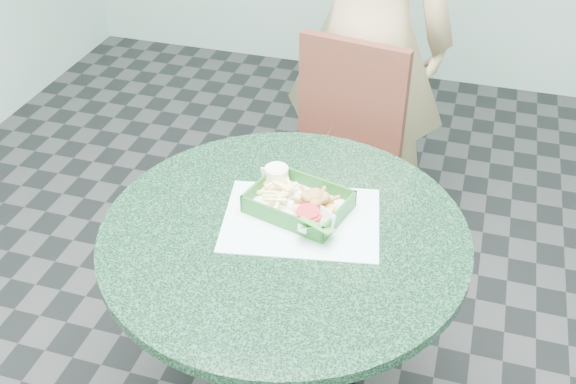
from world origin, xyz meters
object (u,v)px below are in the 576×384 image
(cafe_table, at_px, (284,283))
(dining_chair, at_px, (343,155))
(food_basket, at_px, (299,211))
(sauce_ramekin, at_px, (268,182))
(crab_sandwich, at_px, (316,204))

(cafe_table, relative_size, dining_chair, 1.02)
(dining_chair, xyz_separation_m, food_basket, (0.02, -0.65, 0.23))
(cafe_table, height_order, sauce_ramekin, sauce_ramekin)
(crab_sandwich, relative_size, sauce_ramekin, 1.66)
(cafe_table, relative_size, food_basket, 3.82)
(cafe_table, distance_m, food_basket, 0.21)
(food_basket, bearing_deg, cafe_table, -98.30)
(food_basket, distance_m, crab_sandwich, 0.06)
(crab_sandwich, xyz_separation_m, sauce_ramekin, (-0.15, 0.05, 0.00))
(cafe_table, relative_size, crab_sandwich, 8.81)
(cafe_table, xyz_separation_m, dining_chair, (-0.00, 0.73, -0.05))
(cafe_table, distance_m, dining_chair, 0.74)
(dining_chair, xyz_separation_m, sauce_ramekin, (-0.09, -0.59, 0.27))
(cafe_table, height_order, food_basket, food_basket)
(food_basket, bearing_deg, dining_chair, 91.35)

